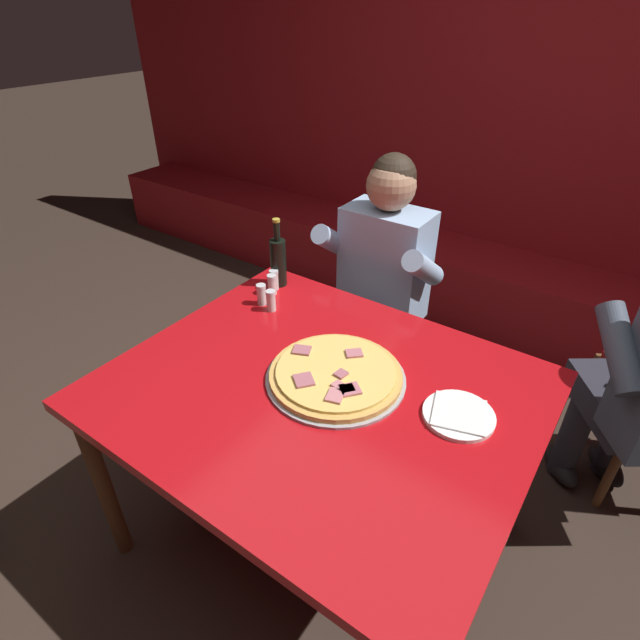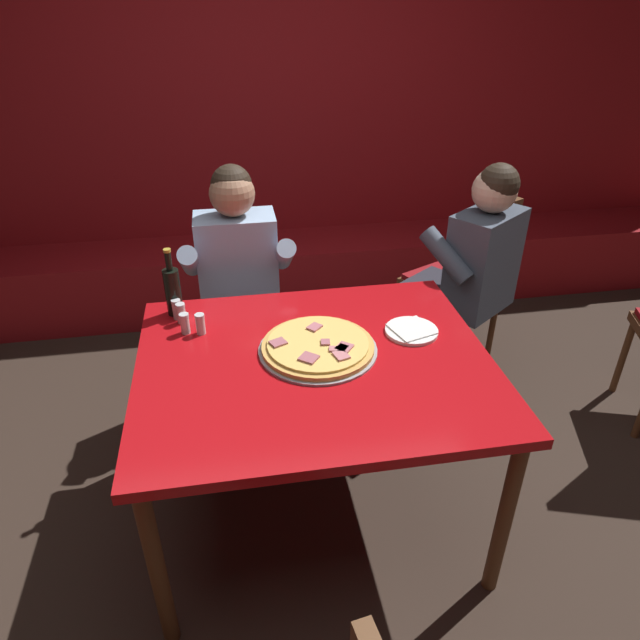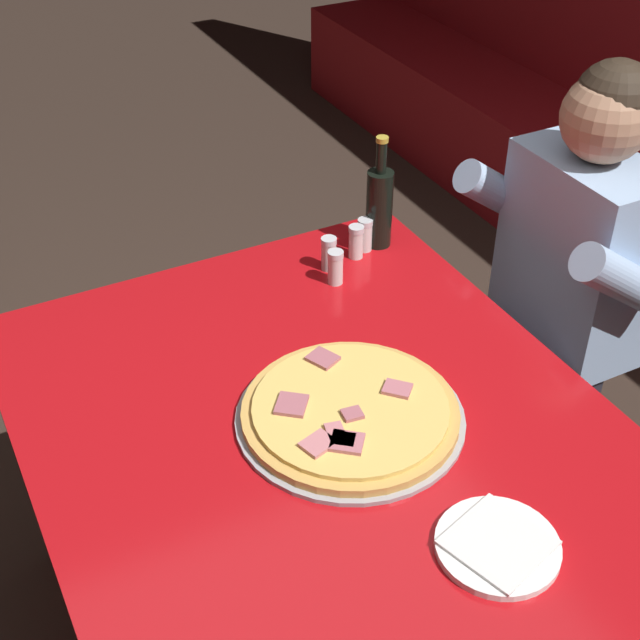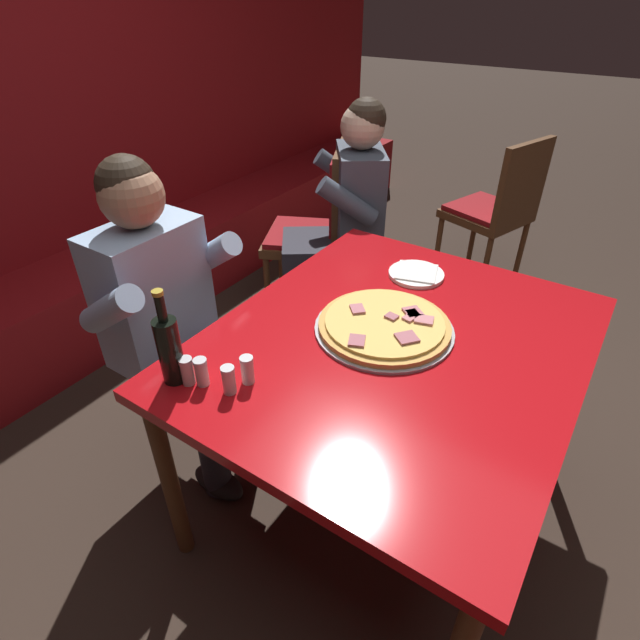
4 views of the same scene
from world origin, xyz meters
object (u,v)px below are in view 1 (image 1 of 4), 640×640
object	(u,v)px
pizza	(336,375)
shaker_parmesan	(272,286)
main_dining_table	(320,404)
beer_bottle	(278,261)
shaker_red_pepper_flakes	(271,302)
diner_seated_blue_shirt	(375,286)
shaker_oregano	(262,295)
plate_white_paper	(459,415)
shaker_black_pepper	(274,281)

from	to	relation	value
pizza	shaker_parmesan	xyz separation A→B (m)	(-0.51, 0.30, 0.02)
pizza	main_dining_table	bearing A→B (deg)	-111.11
beer_bottle	shaker_red_pepper_flakes	world-z (taller)	beer_bottle
diner_seated_blue_shirt	shaker_oregano	bearing A→B (deg)	-114.92
main_dining_table	diner_seated_blue_shirt	xyz separation A→B (m)	(-0.24, 0.77, 0.00)
diner_seated_blue_shirt	main_dining_table	bearing A→B (deg)	-72.54
shaker_red_pepper_flakes	beer_bottle	bearing A→B (deg)	120.67
plate_white_paper	beer_bottle	bearing A→B (deg)	161.33
pizza	plate_white_paper	xyz separation A→B (m)	(0.39, 0.07, -0.01)
plate_white_paper	pizza	bearing A→B (deg)	-170.27
pizza	shaker_oregano	xyz separation A→B (m)	(-0.49, 0.21, 0.02)
main_dining_table	shaker_red_pepper_flakes	distance (m)	0.50
shaker_parmesan	main_dining_table	bearing A→B (deg)	-35.93
plate_white_paper	shaker_red_pepper_flakes	xyz separation A→B (m)	(-0.82, 0.13, 0.03)
shaker_oregano	shaker_red_pepper_flakes	size ratio (longest dim) A/B	1.00
pizza	beer_bottle	distance (m)	0.67
beer_bottle	shaker_black_pepper	bearing A→B (deg)	-77.65
beer_bottle	shaker_oregano	xyz separation A→B (m)	(0.05, -0.16, -0.07)
shaker_oregano	pizza	bearing A→B (deg)	-23.49
shaker_oregano	shaker_red_pepper_flakes	world-z (taller)	same
beer_bottle	shaker_oregano	distance (m)	0.19
beer_bottle	shaker_red_pepper_flakes	xyz separation A→B (m)	(0.11, -0.18, -0.07)
shaker_parmesan	shaker_red_pepper_flakes	world-z (taller)	same
shaker_parmesan	shaker_oregano	xyz separation A→B (m)	(0.02, -0.08, 0.00)
shaker_black_pepper	shaker_parmesan	distance (m)	0.04
plate_white_paper	shaker_oregano	bearing A→B (deg)	170.44
shaker_black_pepper	diner_seated_blue_shirt	distance (m)	0.48
main_dining_table	shaker_red_pepper_flakes	size ratio (longest dim) A/B	15.13
shaker_black_pepper	shaker_oregano	xyz separation A→B (m)	(0.04, -0.12, 0.00)
shaker_red_pepper_flakes	shaker_parmesan	bearing A→B (deg)	128.09
shaker_black_pepper	diner_seated_blue_shirt	size ratio (longest dim) A/B	0.07
plate_white_paper	shaker_red_pepper_flakes	bearing A→B (deg)	170.70
shaker_red_pepper_flakes	shaker_black_pepper	bearing A→B (deg)	125.58
shaker_black_pepper	beer_bottle	bearing A→B (deg)	102.35
shaker_black_pepper	shaker_oregano	size ratio (longest dim) A/B	1.00
shaker_black_pepper	main_dining_table	bearing A→B (deg)	-37.53
pizza	shaker_red_pepper_flakes	distance (m)	0.48
diner_seated_blue_shirt	shaker_parmesan	bearing A→B (deg)	-121.04
plate_white_paper	shaker_parmesan	xyz separation A→B (m)	(-0.90, 0.23, 0.03)
beer_bottle	shaker_red_pepper_flakes	bearing A→B (deg)	-59.33
main_dining_table	beer_bottle	distance (m)	0.70
beer_bottle	pizza	bearing A→B (deg)	-35.10
pizza	shaker_black_pepper	distance (m)	0.63
main_dining_table	shaker_oregano	bearing A→B (deg)	150.25
main_dining_table	plate_white_paper	xyz separation A→B (m)	(0.41, 0.12, 0.08)
pizza	shaker_parmesan	distance (m)	0.59
shaker_parmesan	shaker_red_pepper_flakes	xyz separation A→B (m)	(0.08, -0.10, 0.00)
plate_white_paper	diner_seated_blue_shirt	world-z (taller)	diner_seated_blue_shirt
diner_seated_blue_shirt	plate_white_paper	bearing A→B (deg)	-44.82
main_dining_table	shaker_black_pepper	size ratio (longest dim) A/B	15.13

